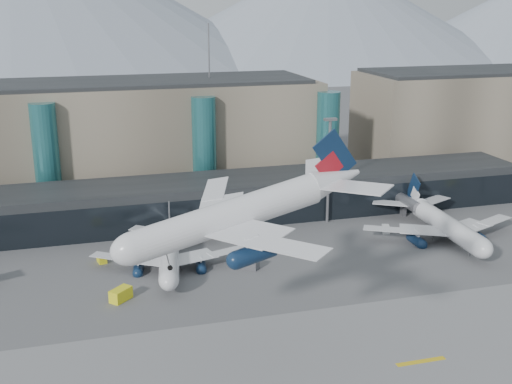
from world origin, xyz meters
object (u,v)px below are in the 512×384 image
at_px(jet_parked_right, 440,215).
at_px(veh_h, 121,294).
at_px(hero_jet, 252,202).
at_px(veh_c, 249,264).
at_px(veh_d, 386,229).
at_px(jet_parked_mid, 169,245).
at_px(lightmast_mid, 329,165).
at_px(veh_b, 102,259).

bearing_deg(jet_parked_right, veh_h, 103.96).
xyz_separation_m(hero_jet, veh_c, (8.71, 34.45, -24.18)).
bearing_deg(veh_d, jet_parked_mid, 114.33).
bearing_deg(lightmast_mid, hero_jet, -121.24).
bearing_deg(veh_b, veh_d, -102.07).
relative_size(jet_parked_right, veh_h, 9.51).
bearing_deg(jet_parked_right, jet_parked_mid, 92.88).
distance_m(lightmast_mid, hero_jet, 67.31).
distance_m(hero_jet, veh_b, 55.39).
bearing_deg(veh_b, hero_jet, -168.98).
relative_size(lightmast_mid, veh_b, 9.98).
relative_size(hero_jet, veh_h, 9.43).
xyz_separation_m(lightmast_mid, hero_jet, (-34.45, -56.80, 10.82)).
bearing_deg(veh_c, veh_d, 56.09).
distance_m(hero_jet, veh_d, 68.63).
distance_m(lightmast_mid, veh_d, 20.22).
bearing_deg(jet_parked_mid, veh_b, 80.47).
relative_size(hero_jet, veh_d, 13.19).
bearing_deg(veh_b, veh_h, 175.26).
distance_m(veh_b, veh_h, 18.96).
bearing_deg(jet_parked_mid, veh_c, -105.35).
xyz_separation_m(hero_jet, veh_b, (-19.73, 45.59, -24.50)).
bearing_deg(veh_h, veh_b, 53.58).
height_order(hero_jet, veh_h, hero_jet).
distance_m(lightmast_mid, jet_parked_mid, 44.84).
relative_size(jet_parked_mid, jet_parked_right, 0.86).
bearing_deg(lightmast_mid, jet_parked_right, -35.91).
relative_size(veh_d, veh_h, 0.71).
bearing_deg(veh_c, hero_jet, -65.78).
relative_size(jet_parked_mid, veh_h, 8.15).
xyz_separation_m(veh_b, veh_h, (2.52, -18.79, 0.39)).
xyz_separation_m(jet_parked_mid, veh_b, (-13.46, 4.44, -3.35)).
height_order(jet_parked_mid, jet_parked_right, jet_parked_right).
distance_m(veh_b, veh_d, 64.49).
bearing_deg(veh_d, lightmast_mid, 62.48).
bearing_deg(lightmast_mid, veh_h, -149.86).
height_order(lightmast_mid, veh_h, lightmast_mid).
bearing_deg(lightmast_mid, veh_d, -46.48).
relative_size(lightmast_mid, jet_parked_mid, 0.77).
distance_m(jet_parked_mid, jet_parked_right, 62.02).
relative_size(jet_parked_right, veh_c, 10.24).
bearing_deg(veh_b, lightmast_mid, -90.69).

